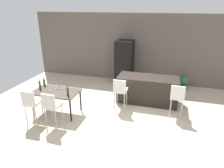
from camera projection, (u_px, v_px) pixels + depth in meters
ground_plane at (128, 114)px, 6.40m from camera, size 10.00×10.00×0.00m
back_wall at (144, 49)px, 8.60m from camera, size 10.00×0.12×2.90m
kitchen_island at (148, 90)px, 7.04m from camera, size 2.05×0.84×0.92m
bar_chair_left at (120, 89)px, 6.44m from camera, size 0.40×0.40×1.05m
bar_chair_middle at (177, 96)px, 5.99m from camera, size 0.43×0.43×1.05m
dining_table at (56, 93)px, 6.23m from camera, size 1.41×0.81×0.74m
dining_chair_near at (31, 102)px, 5.62m from camera, size 0.41×0.41×1.05m
dining_chair_far at (51, 105)px, 5.46m from camera, size 0.42×0.42×1.05m
wine_bottle_inner at (40, 85)px, 6.33m from camera, size 0.06×0.06×0.34m
wine_bottle_end at (44, 82)px, 6.62m from camera, size 0.07×0.07×0.29m
wine_bottle_left at (68, 92)px, 5.85m from camera, size 0.06×0.06×0.33m
wine_glass_middle at (62, 85)px, 6.33m from camera, size 0.07×0.07×0.17m
wine_glass_right at (56, 85)px, 6.37m from camera, size 0.07×0.07×0.17m
wine_glass_far at (50, 87)px, 6.22m from camera, size 0.07×0.07×0.17m
refrigerator at (124, 62)px, 8.60m from camera, size 0.72×0.68×1.84m
potted_plant at (185, 82)px, 8.16m from camera, size 0.36×0.36×0.56m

